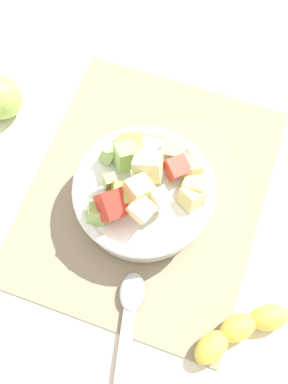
{
  "coord_description": "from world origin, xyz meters",
  "views": [
    {
      "loc": [
        -0.27,
        -0.09,
        0.69
      ],
      "look_at": [
        -0.02,
        -0.0,
        0.05
      ],
      "focal_mm": 44.31,
      "sensor_mm": 36.0,
      "label": 1
    }
  ],
  "objects_px": {
    "salad_bowl": "(144,193)",
    "serving_spoon": "(129,316)",
    "whole_apple": "(1,97)",
    "banana_whole": "(239,331)"
  },
  "relations": [
    {
      "from": "salad_bowl",
      "to": "serving_spoon",
      "type": "distance_m",
      "value": 0.18
    },
    {
      "from": "whole_apple",
      "to": "banana_whole",
      "type": "distance_m",
      "value": 0.52
    },
    {
      "from": "serving_spoon",
      "to": "banana_whole",
      "type": "relative_size",
      "value": 1.48
    },
    {
      "from": "serving_spoon",
      "to": "whole_apple",
      "type": "relative_size",
      "value": 2.22
    },
    {
      "from": "salad_bowl",
      "to": "whole_apple",
      "type": "relative_size",
      "value": 2.47
    },
    {
      "from": "serving_spoon",
      "to": "banana_whole",
      "type": "xyz_separation_m",
      "value": [
        0.03,
        -0.15,
        0.01
      ]
    },
    {
      "from": "salad_bowl",
      "to": "banana_whole",
      "type": "bearing_deg",
      "value": -126.48
    },
    {
      "from": "salad_bowl",
      "to": "serving_spoon",
      "type": "xyz_separation_m",
      "value": [
        -0.17,
        -0.04,
        -0.03
      ]
    },
    {
      "from": "salad_bowl",
      "to": "banana_whole",
      "type": "height_order",
      "value": "salad_bowl"
    },
    {
      "from": "whole_apple",
      "to": "banana_whole",
      "type": "bearing_deg",
      "value": -115.53
    }
  ]
}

